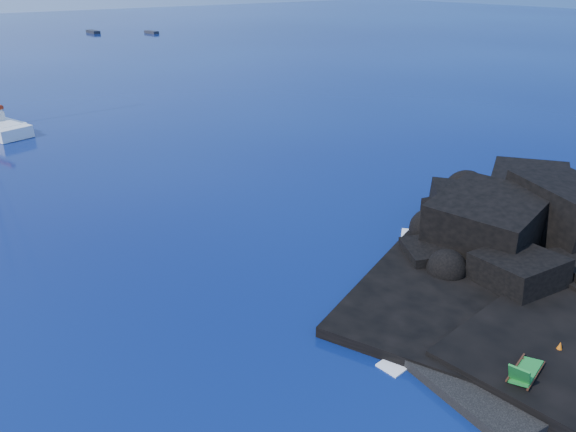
{
  "coord_description": "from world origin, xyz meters",
  "views": [
    {
      "loc": [
        -12.29,
        -7.7,
        12.71
      ],
      "look_at": [
        2.4,
        11.78,
        2.0
      ],
      "focal_mm": 35.0,
      "sensor_mm": 36.0,
      "label": 1
    }
  ],
  "objects_px": {
    "sunbather": "(496,348)",
    "distant_boat_b": "(152,33)",
    "distant_boat_a": "(93,33)",
    "marker_cone": "(559,349)",
    "deck_chair": "(527,365)"
  },
  "relations": [
    {
      "from": "marker_cone",
      "to": "distant_boat_b",
      "type": "relative_size",
      "value": 0.14
    },
    {
      "from": "sunbather",
      "to": "distant_boat_b",
      "type": "relative_size",
      "value": 0.41
    },
    {
      "from": "marker_cone",
      "to": "distant_boat_b",
      "type": "bearing_deg",
      "value": 72.26
    },
    {
      "from": "marker_cone",
      "to": "distant_boat_a",
      "type": "height_order",
      "value": "marker_cone"
    },
    {
      "from": "sunbather",
      "to": "distant_boat_b",
      "type": "bearing_deg",
      "value": 52.93
    },
    {
      "from": "sunbather",
      "to": "marker_cone",
      "type": "height_order",
      "value": "marker_cone"
    },
    {
      "from": "marker_cone",
      "to": "distant_boat_a",
      "type": "relative_size",
      "value": 0.12
    },
    {
      "from": "sunbather",
      "to": "marker_cone",
      "type": "distance_m",
      "value": 2.11
    },
    {
      "from": "distant_boat_b",
      "to": "deck_chair",
      "type": "bearing_deg",
      "value": -115.53
    },
    {
      "from": "sunbather",
      "to": "distant_boat_a",
      "type": "distance_m",
      "value": 123.34
    },
    {
      "from": "distant_boat_a",
      "to": "sunbather",
      "type": "bearing_deg",
      "value": -105.32
    },
    {
      "from": "sunbather",
      "to": "distant_boat_b",
      "type": "distance_m",
      "value": 118.26
    },
    {
      "from": "deck_chair",
      "to": "sunbather",
      "type": "relative_size",
      "value": 1.07
    },
    {
      "from": "distant_boat_a",
      "to": "deck_chair",
      "type": "bearing_deg",
      "value": -105.44
    },
    {
      "from": "distant_boat_a",
      "to": "marker_cone",
      "type": "bearing_deg",
      "value": -104.48
    }
  ]
}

